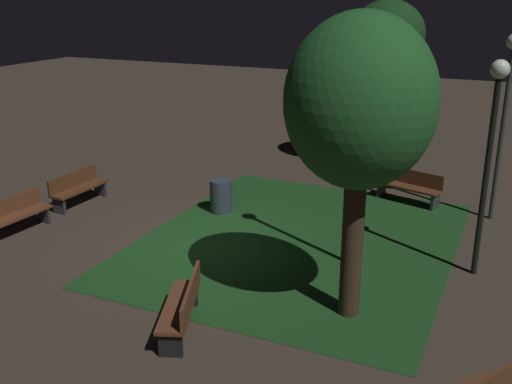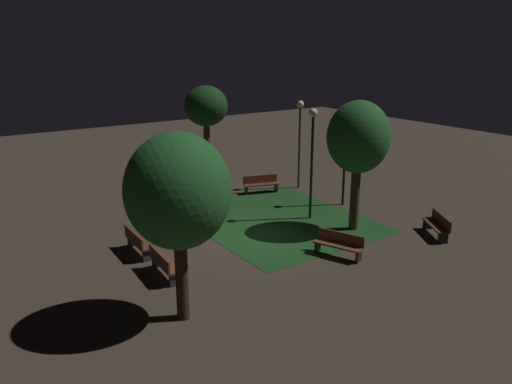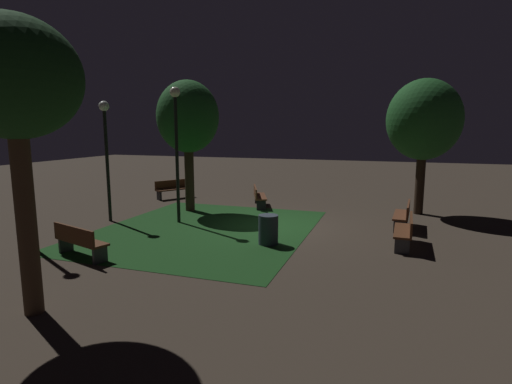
{
  "view_description": "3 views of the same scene",
  "coord_description": "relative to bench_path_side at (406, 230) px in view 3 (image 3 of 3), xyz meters",
  "views": [
    {
      "loc": [
        10.74,
        6.33,
        5.55
      ],
      "look_at": [
        0.08,
        1.48,
        1.54
      ],
      "focal_mm": 41.81,
      "sensor_mm": 36.0,
      "label": 1
    },
    {
      "loc": [
        15.24,
        -10.34,
        7.4
      ],
      "look_at": [
        -1.22,
        0.88,
        1.44
      ],
      "focal_mm": 35.3,
      "sensor_mm": 36.0,
      "label": 2
    },
    {
      "loc": [
        -13.1,
        -3.86,
        3.38
      ],
      "look_at": [
        -0.4,
        0.43,
        1.24
      ],
      "focal_mm": 28.09,
      "sensor_mm": 36.0,
      "label": 3
    }
  ],
  "objects": [
    {
      "name": "ground_plane",
      "position": [
        1.12,
        4.37,
        -0.48
      ],
      "size": [
        60.0,
        60.0,
        0.0
      ],
      "primitive_type": "plane",
      "color": "#3D3328"
    },
    {
      "name": "grass_lawn",
      "position": [
        -0.1,
        6.33,
        -0.48
      ],
      "size": [
        8.18,
        6.84,
        0.01
      ],
      "primitive_type": "cube",
      "color": "#194219",
      "rests_on": "ground"
    },
    {
      "name": "bench_path_side",
      "position": [
        0.0,
        0.0,
        0.0
      ],
      "size": [
        1.82,
        0.54,
        0.88
      ],
      "color": "#512D19",
      "rests_on": "ground"
    },
    {
      "name": "bench_lawn_edge",
      "position": [
        2.24,
        0.0,
        0.0
      ],
      "size": [
        1.83,
        0.6,
        0.88
      ],
      "color": "brown",
      "rests_on": "ground"
    },
    {
      "name": "bench_front_left",
      "position": [
        -3.88,
        8.12,
        0.0
      ],
      "size": [
        0.99,
        1.86,
        0.88
      ],
      "color": "#512D19",
      "rests_on": "ground"
    },
    {
      "name": "bench_corner",
      "position": [
        4.98,
        10.48,
        0.0
      ],
      "size": [
        1.78,
        1.36,
        0.88
      ],
      "color": "#512D19",
      "rests_on": "ground"
    },
    {
      "name": "bench_front_right",
      "position": [
        4.26,
        5.88,
        0.0
      ],
      "size": [
        1.85,
        1.1,
        0.88
      ],
      "color": "brown",
      "rests_on": "ground"
    },
    {
      "name": "tree_back_left",
      "position": [
        4.92,
        -0.62,
        3.19
      ],
      "size": [
        2.81,
        2.81,
        5.25
      ],
      "color": "#2D2116",
      "rests_on": "ground"
    },
    {
      "name": "tree_right_canopy",
      "position": [
        2.56,
        8.29,
        3.3
      ],
      "size": [
        2.48,
        2.48,
        5.27
      ],
      "color": "#38281C",
      "rests_on": "ground"
    },
    {
      "name": "tree_left_canopy",
      "position": [
        -6.69,
        6.62,
        3.65
      ],
      "size": [
        2.26,
        2.26,
        5.27
      ],
      "color": "#423021",
      "rests_on": "ground"
    },
    {
      "name": "lamp_post_plaza_east",
      "position": [
        -3.49,
        10.28,
        2.62
      ],
      "size": [
        0.36,
        0.36,
        4.57
      ],
      "color": "#333338",
      "rests_on": "ground"
    },
    {
      "name": "lamp_post_plaza_west",
      "position": [
        -0.06,
        10.19,
        2.48
      ],
      "size": [
        0.36,
        0.36,
        4.33
      ],
      "color": "black",
      "rests_on": "ground"
    },
    {
      "name": "lamp_post_path_center",
      "position": [
        0.54,
        7.68,
        2.75
      ],
      "size": [
        0.36,
        0.36,
        4.79
      ],
      "color": "black",
      "rests_on": "ground"
    },
    {
      "name": "trash_bin",
      "position": [
        -1.06,
        3.81,
        -0.04
      ],
      "size": [
        0.58,
        0.58,
        0.88
      ],
      "primitive_type": "cylinder",
      "color": "#2D3842",
      "rests_on": "ground"
    }
  ]
}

